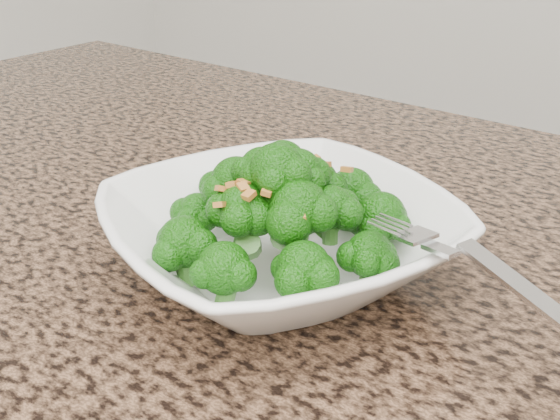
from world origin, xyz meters
The scene contains 4 objects.
bowl centered at (-0.09, 0.40, 0.93)m, with size 0.23×0.23×0.06m, color white.
broccoli_pile centered at (-0.09, 0.40, 0.99)m, with size 0.20×0.20×0.06m, color #165F0A, non-canonical shape.
garlic_topping centered at (-0.09, 0.40, 1.02)m, with size 0.12×0.12×0.01m, color #C0792E, non-canonical shape.
fork centered at (0.03, 0.40, 0.96)m, with size 0.17×0.03×0.01m, color silver, non-canonical shape.
Camera 1 is at (0.18, 0.07, 1.15)m, focal length 45.00 mm.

